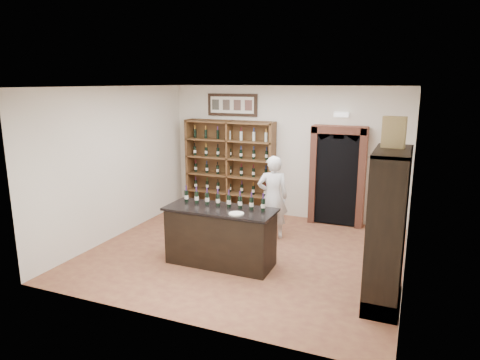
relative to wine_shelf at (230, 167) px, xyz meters
name	(u,v)px	position (x,y,z in m)	size (l,w,h in m)	color
floor	(244,253)	(1.30, -2.33, -1.10)	(5.50, 5.50, 0.00)	#91613A
ceiling	(245,87)	(1.30, -2.33, 1.90)	(5.50, 5.50, 0.00)	white
wall_back	(285,152)	(1.30, 0.17, 0.40)	(5.50, 0.04, 3.00)	silver
wall_left	(117,162)	(-1.45, -2.33, 0.40)	(0.04, 5.00, 3.00)	silver
wall_right	(411,188)	(4.05, -2.33, 0.40)	(0.04, 5.00, 3.00)	silver
wine_shelf	(230,167)	(0.00, 0.00, 0.00)	(2.20, 0.38, 2.20)	brown
framed_picture	(232,105)	(0.00, 0.14, 1.45)	(1.25, 0.04, 0.52)	black
arched_doorway	(338,173)	(2.55, 0.00, 0.04)	(1.17, 0.35, 2.17)	black
emergency_light	(341,115)	(2.55, 0.09, 1.30)	(0.30, 0.10, 0.10)	white
tasting_counter	(221,237)	(1.10, -2.93, -0.61)	(1.88, 0.78, 1.00)	black
counter_bottle_0	(186,196)	(0.38, -2.81, 0.01)	(0.07, 0.07, 0.30)	black
counter_bottle_1	(197,197)	(0.59, -2.81, 0.01)	(0.07, 0.07, 0.30)	black
counter_bottle_2	(207,198)	(0.79, -2.81, 0.01)	(0.07, 0.07, 0.30)	black
counter_bottle_3	(218,200)	(1.00, -2.81, 0.01)	(0.07, 0.07, 0.30)	black
counter_bottle_4	(229,201)	(1.20, -2.81, 0.01)	(0.07, 0.07, 0.30)	black
counter_bottle_5	(240,202)	(1.41, -2.81, 0.01)	(0.07, 0.07, 0.30)	black
counter_bottle_6	(251,203)	(1.61, -2.81, 0.01)	(0.07, 0.07, 0.30)	black
counter_bottle_7	(263,205)	(1.82, -2.81, 0.01)	(0.07, 0.07, 0.30)	black
side_cabinet	(388,252)	(3.82, -3.23, -0.35)	(0.48, 1.20, 2.20)	black
shopkeeper	(273,197)	(1.52, -1.37, -0.26)	(0.61, 0.40, 1.68)	silver
plate	(236,214)	(1.48, -3.14, -0.09)	(0.25, 0.25, 0.02)	silver
wine_crate	(394,132)	(3.77, -3.06, 1.31)	(0.30, 0.12, 0.43)	#A28856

